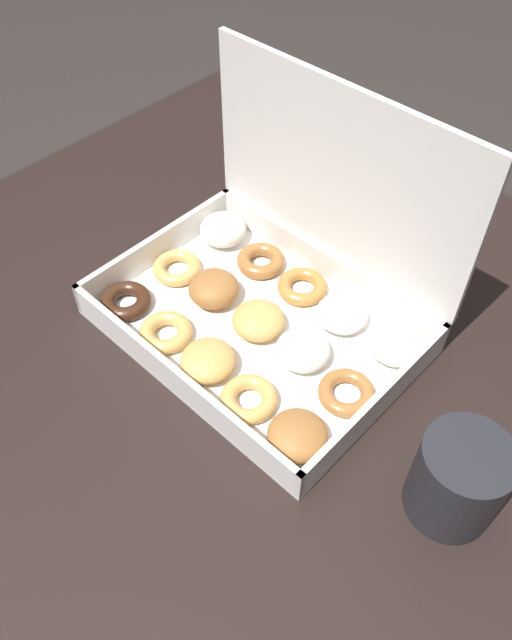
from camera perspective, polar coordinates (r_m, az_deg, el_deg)
ground_plane at (r=1.42m, az=1.18°, el=-20.05°), size 8.00×8.00×0.00m
dining_table at (r=0.87m, az=1.81°, el=-5.46°), size 1.11×0.94×0.71m
donut_box at (r=0.78m, az=1.61°, el=2.35°), size 0.39×0.28×0.29m
coffee_mug at (r=0.66m, az=18.02°, el=-13.64°), size 0.09×0.09×0.10m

